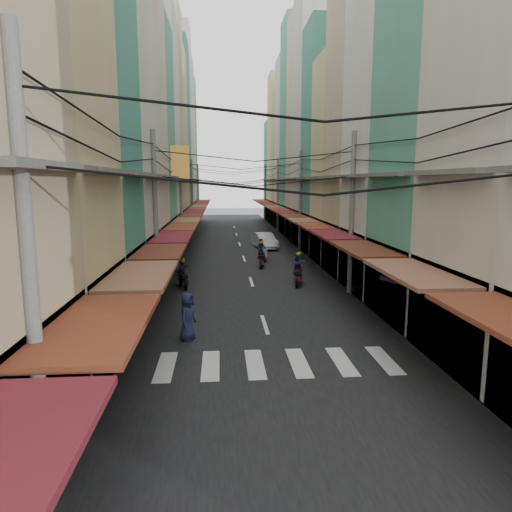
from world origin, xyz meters
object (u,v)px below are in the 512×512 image
bicycle (365,296)px  traffic_sign (380,256)px  white_car (265,248)px  market_umbrella (410,272)px

bicycle → traffic_sign: traffic_sign is taller
white_car → bicycle: white_car is taller
market_umbrella → traffic_sign: (-0.01, 3.39, 0.07)m
white_car → bicycle: (3.45, -16.94, 0.00)m
white_car → bicycle: size_ratio=3.19×
white_car → traffic_sign: traffic_sign is taller
traffic_sign → bicycle: bearing=91.7°
bicycle → traffic_sign: bearing=166.7°
bicycle → market_umbrella: market_umbrella is taller
market_umbrella → traffic_sign: bearing=90.2°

